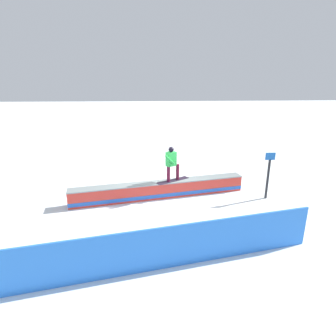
% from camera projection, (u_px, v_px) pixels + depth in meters
% --- Properties ---
extents(ground_plane, '(120.00, 120.00, 0.00)m').
position_uv_depth(ground_plane, '(160.00, 197.00, 11.53)').
color(ground_plane, white).
extents(grind_box, '(7.35, 2.04, 0.70)m').
position_uv_depth(grind_box, '(160.00, 190.00, 11.43)').
color(grind_box, red).
rests_on(grind_box, ground_plane).
extents(snowboarder, '(1.45, 1.03, 1.48)m').
position_uv_depth(snowboarder, '(172.00, 163.00, 11.17)').
color(snowboarder, '#281C2D').
rests_on(snowboarder, grind_box).
extents(safety_fence, '(8.40, 1.78, 1.22)m').
position_uv_depth(safety_fence, '(166.00, 248.00, 6.97)').
color(safety_fence, '#2F7BEE').
rests_on(safety_fence, ground_plane).
extents(trail_marker, '(0.40, 0.10, 1.98)m').
position_uv_depth(trail_marker, '(268.00, 174.00, 11.12)').
color(trail_marker, '#262628').
rests_on(trail_marker, ground_plane).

